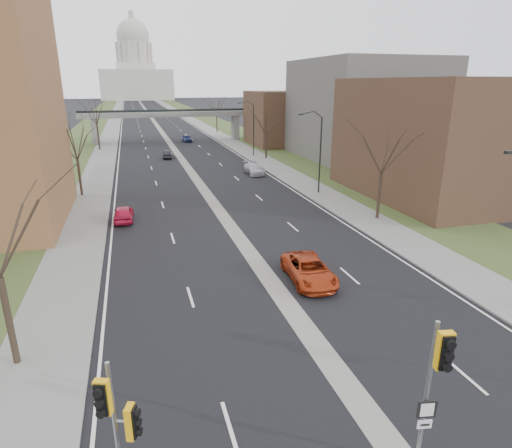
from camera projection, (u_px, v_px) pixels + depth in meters
name	position (u px, v px, depth m)	size (l,w,h in m)	color
ground	(385.00, 439.00, 14.59)	(700.00, 700.00, 0.00)	black
road_surface	(151.00, 117.00, 151.34)	(20.00, 600.00, 0.01)	black
median_strip	(151.00, 117.00, 151.34)	(1.20, 600.00, 0.02)	gray
sidewalk_right	(185.00, 116.00, 154.49)	(4.00, 600.00, 0.12)	gray
sidewalk_left	(115.00, 117.00, 148.15)	(4.00, 600.00, 0.12)	gray
grass_verge_right	(201.00, 116.00, 156.08)	(8.00, 600.00, 0.10)	#2B3F1D
grass_verge_left	(97.00, 118.00, 146.57)	(8.00, 600.00, 0.10)	#2B3F1D
commercial_block_near	(444.00, 139.00, 44.57)	(16.00, 20.00, 12.00)	brown
commercial_block_mid	(363.00, 110.00, 67.03)	(18.00, 22.00, 15.00)	#625E59
commercial_block_far	(287.00, 118.00, 82.65)	(14.00, 14.00, 10.00)	brown
pedestrian_bridge	(167.00, 118.00, 86.00)	(34.00, 3.00, 6.45)	slate
capitol	(136.00, 72.00, 300.48)	(48.00, 42.00, 55.75)	beige
streetlight_mid	(314.00, 129.00, 44.48)	(2.61, 0.20, 8.70)	black
streetlight_far	(249.00, 113.00, 68.18)	(2.61, 0.20, 8.70)	black
tree_left_b	(75.00, 137.00, 43.84)	(6.75, 6.75, 8.81)	#382B21
tree_left_c	(95.00, 110.00, 74.58)	(7.65, 7.65, 9.99)	#382B21
tree_right_a	(384.00, 144.00, 35.99)	(7.20, 7.20, 9.40)	#382B21
tree_right_b	(266.00, 121.00, 66.34)	(6.30, 6.30, 8.22)	#382B21
tree_right_c	(216.00, 102.00, 102.42)	(7.65, 7.65, 9.99)	#382B21
signal_pole_left	(117.00, 418.00, 11.41)	(1.05, 0.78, 4.66)	gray
signal_pole_median	(436.00, 376.00, 12.14)	(0.64, 0.87, 5.23)	gray
car_left_near	(124.00, 213.00, 37.39)	(1.63, 4.06, 1.38)	#BD1537
car_left_far	(168.00, 154.00, 68.60)	(1.35, 3.86, 1.27)	black
car_right_near	(309.00, 270.00, 26.01)	(2.39, 5.17, 1.44)	#A73011
car_right_mid	(254.00, 169.00, 56.66)	(2.02, 4.97, 1.44)	#B0B0B8
car_right_far	(187.00, 138.00, 87.67)	(1.60, 3.99, 1.36)	navy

